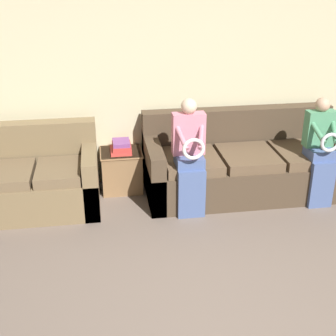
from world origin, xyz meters
TOP-DOWN VIEW (x-y plane):
  - wall_back at (0.00, 3.32)m, footprint 7.04×0.06m
  - couch_main at (0.74, 2.80)m, footprint 2.28×0.94m
  - couch_side at (-1.59, 2.76)m, footprint 1.31×0.86m
  - child_left_seated at (0.02, 2.41)m, footprint 0.34×0.37m
  - child_right_seated at (1.47, 2.40)m, footprint 0.32×0.37m
  - side_shelf at (-0.66, 3.05)m, footprint 0.48×0.44m
  - book_stack at (-0.65, 3.05)m, footprint 0.24×0.31m

SIDE VIEW (x-z plane):
  - side_shelf at x=-0.66m, z-range 0.01..0.49m
  - couch_side at x=-1.59m, z-range -0.13..0.75m
  - couch_main at x=0.74m, z-range -0.13..0.78m
  - book_stack at x=-0.65m, z-range 0.47..0.60m
  - child_right_seated at x=1.47m, z-range 0.05..1.23m
  - child_left_seated at x=0.02m, z-range 0.05..1.28m
  - wall_back at x=0.00m, z-range 0.00..2.55m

